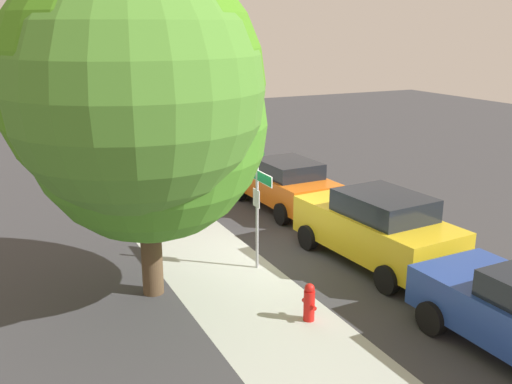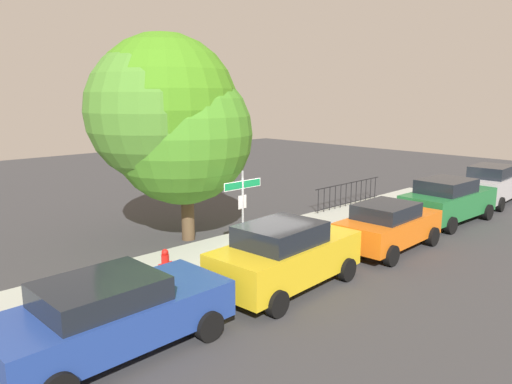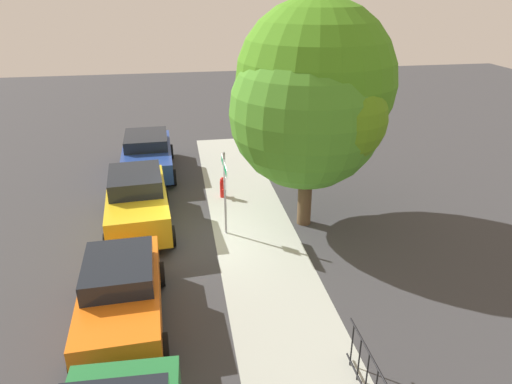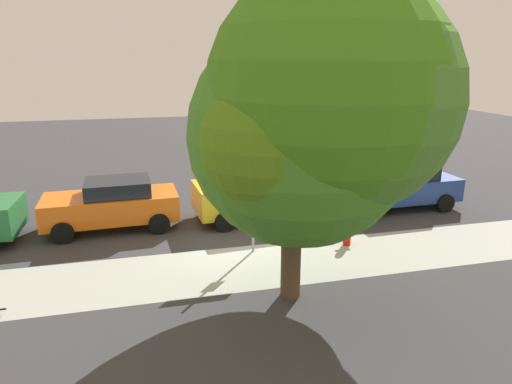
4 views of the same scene
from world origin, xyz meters
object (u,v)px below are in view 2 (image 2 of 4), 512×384
(shade_tree, at_px, (169,119))
(car_blue, at_px, (112,313))
(street_sign, at_px, (243,199))
(car_yellow, at_px, (286,255))
(car_orange, at_px, (388,225))
(car_silver, at_px, (492,184))
(fire_hydrant, at_px, (165,263))
(car_green, at_px, (448,200))

(shade_tree, bearing_deg, car_blue, -132.87)
(street_sign, distance_m, car_yellow, 3.03)
(street_sign, height_order, car_blue, street_sign)
(car_yellow, bearing_deg, street_sign, 66.41)
(car_orange, distance_m, car_silver, 9.61)
(car_orange, bearing_deg, fire_hydrant, 153.24)
(street_sign, xyz_separation_m, fire_hydrant, (-2.74, 0.20, -1.45))
(car_green, height_order, fire_hydrant, car_green)
(car_yellow, distance_m, car_green, 9.60)
(shade_tree, relative_size, car_green, 1.54)
(car_blue, height_order, car_orange, car_orange)
(car_silver, bearing_deg, fire_hydrant, 167.16)
(shade_tree, relative_size, car_blue, 1.50)
(shade_tree, bearing_deg, fire_hydrant, -127.72)
(car_blue, distance_m, car_orange, 9.61)
(car_blue, relative_size, fire_hydrant, 5.98)
(street_sign, height_order, shade_tree, shade_tree)
(street_sign, relative_size, car_blue, 0.58)
(car_yellow, distance_m, car_silver, 14.40)
(car_silver, bearing_deg, shade_tree, 155.88)
(shade_tree, height_order, car_yellow, shade_tree)
(street_sign, bearing_deg, fire_hydrant, 175.86)
(car_orange, distance_m, car_green, 4.80)
(street_sign, xyz_separation_m, car_blue, (-5.76, -2.61, -1.02))
(car_silver, bearing_deg, car_green, 178.14)
(car_blue, relative_size, car_orange, 1.13)
(shade_tree, height_order, car_blue, shade_tree)
(car_green, bearing_deg, car_blue, -177.59)
(shade_tree, xyz_separation_m, car_blue, (-5.08, -5.47, -3.39))
(car_green, bearing_deg, car_yellow, -176.80)
(street_sign, relative_size, fire_hydrant, 3.48)
(street_sign, xyz_separation_m, car_green, (8.64, -2.55, -0.94))
(car_blue, bearing_deg, car_green, -1.41)
(car_yellow, relative_size, car_green, 0.98)
(car_green, distance_m, fire_hydrant, 11.72)
(car_yellow, relative_size, car_orange, 1.09)
(car_blue, relative_size, car_yellow, 1.04)
(street_sign, relative_size, car_orange, 0.66)
(car_orange, distance_m, fire_hydrant, 7.26)
(shade_tree, bearing_deg, street_sign, -76.50)
(street_sign, relative_size, car_silver, 0.60)
(car_green, distance_m, car_silver, 4.80)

